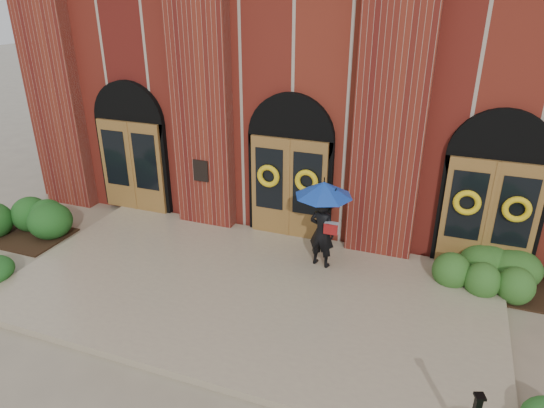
% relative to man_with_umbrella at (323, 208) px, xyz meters
% --- Properties ---
extents(ground, '(90.00, 90.00, 0.00)m').
position_rel_man_with_umbrella_xyz_m(ground, '(-1.16, -1.59, -1.55)').
color(ground, gray).
rests_on(ground, ground).
extents(landing, '(10.00, 5.30, 0.15)m').
position_rel_man_with_umbrella_xyz_m(landing, '(-1.16, -1.44, -1.47)').
color(landing, tan).
rests_on(landing, ground).
extents(church_building, '(16.20, 12.53, 7.00)m').
position_rel_man_with_umbrella_xyz_m(church_building, '(-1.16, 7.20, 1.95)').
color(church_building, maroon).
rests_on(church_building, ground).
extents(man_with_umbrella, '(1.48, 1.48, 2.00)m').
position_rel_man_with_umbrella_xyz_m(man_with_umbrella, '(0.00, 0.00, 0.00)').
color(man_with_umbrella, black).
rests_on(man_with_umbrella, landing).
extents(hedge_wall_left, '(3.30, 1.32, 0.85)m').
position_rel_man_with_umbrella_xyz_m(hedge_wall_left, '(-8.28, -1.09, -1.12)').
color(hedge_wall_left, '#1C4C19').
rests_on(hedge_wall_left, ground).
extents(hedge_wall_right, '(2.83, 1.13, 0.73)m').
position_rel_man_with_umbrella_xyz_m(hedge_wall_right, '(4.04, 0.61, -1.18)').
color(hedge_wall_right, '#2B571E').
rests_on(hedge_wall_right, ground).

